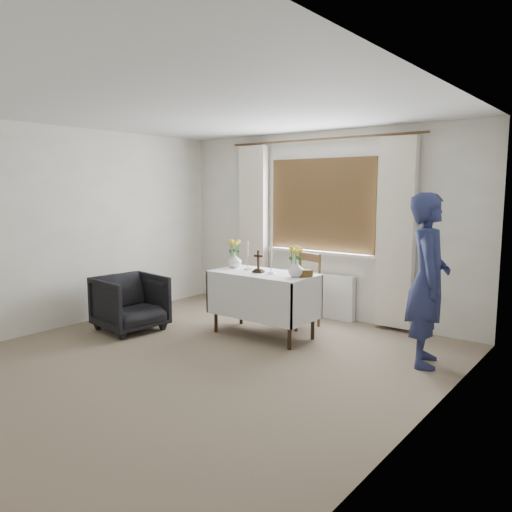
{
  "coord_description": "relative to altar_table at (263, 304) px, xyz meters",
  "views": [
    {
      "loc": [
        3.46,
        -3.38,
        1.74
      ],
      "look_at": [
        0.03,
        1.02,
        0.98
      ],
      "focal_mm": 35.0,
      "sensor_mm": 36.0,
      "label": 1
    }
  ],
  "objects": [
    {
      "name": "flower_vase_left",
      "position": [
        -0.5,
        0.07,
        0.47
      ],
      "size": [
        0.21,
        0.21,
        0.18
      ],
      "primitive_type": "imported",
      "rotation": [
        0.0,
        0.0,
        0.24
      ],
      "color": "silver",
      "rests_on": "altar_table"
    },
    {
      "name": "ground",
      "position": [
        0.02,
        -1.22,
        -0.38
      ],
      "size": [
        5.0,
        5.0,
        0.0
      ],
      "primitive_type": "plane",
      "color": "gray",
      "rests_on": "ground"
    },
    {
      "name": "wooden_chair",
      "position": [
        0.09,
        0.62,
        0.08
      ],
      "size": [
        0.53,
        0.53,
        0.93
      ],
      "primitive_type": null,
      "rotation": [
        0.0,
        0.0,
        -0.29
      ],
      "color": "brown",
      "rests_on": "ground"
    },
    {
      "name": "radiator",
      "position": [
        0.02,
        1.2,
        -0.08
      ],
      "size": [
        1.1,
        0.1,
        0.6
      ],
      "primitive_type": "cube",
      "color": "white",
      "rests_on": "ground"
    },
    {
      "name": "wicker_basket",
      "position": [
        0.5,
        0.08,
        0.42
      ],
      "size": [
        0.25,
        0.25,
        0.08
      ],
      "primitive_type": "cylinder",
      "rotation": [
        0.0,
        0.0,
        0.17
      ],
      "color": "brown",
      "rests_on": "altar_table"
    },
    {
      "name": "candlestick_left",
      "position": [
        -0.26,
        0.03,
        0.56
      ],
      "size": [
        0.13,
        0.13,
        0.35
      ],
      "primitive_type": null,
      "rotation": [
        0.0,
        0.0,
        0.41
      ],
      "color": "white",
      "rests_on": "altar_table"
    },
    {
      "name": "altar_table",
      "position": [
        0.0,
        0.0,
        0.0
      ],
      "size": [
        1.24,
        0.64,
        0.76
      ],
      "primitive_type": "cube",
      "color": "white",
      "rests_on": "ground"
    },
    {
      "name": "person",
      "position": [
        1.85,
        0.23,
        0.47
      ],
      "size": [
        0.6,
        0.72,
        1.7
      ],
      "primitive_type": "imported",
      "rotation": [
        0.0,
        0.0,
        1.92
      ],
      "color": "navy",
      "rests_on": "ground"
    },
    {
      "name": "armchair",
      "position": [
        -1.43,
        -0.82,
        -0.04
      ],
      "size": [
        0.84,
        0.82,
        0.69
      ],
      "primitive_type": "imported",
      "rotation": [
        0.0,
        0.0,
        1.45
      ],
      "color": "black",
      "rests_on": "ground"
    },
    {
      "name": "flower_vase_right",
      "position": [
        0.46,
        -0.01,
        0.47
      ],
      "size": [
        0.22,
        0.22,
        0.18
      ],
      "primitive_type": "imported",
      "rotation": [
        0.0,
        0.0,
        -0.29
      ],
      "color": "silver",
      "rests_on": "altar_table"
    },
    {
      "name": "wooden_cross",
      "position": [
        -0.04,
        -0.04,
        0.51
      ],
      "size": [
        0.13,
        0.1,
        0.26
      ],
      "primitive_type": null,
      "rotation": [
        0.0,
        0.0,
        0.14
      ],
      "color": "black",
      "rests_on": "altar_table"
    },
    {
      "name": "candlestick_right",
      "position": [
        0.13,
        -0.02,
        0.57
      ],
      "size": [
        0.11,
        0.11,
        0.37
      ],
      "primitive_type": null,
      "rotation": [
        0.0,
        0.0,
        0.08
      ],
      "color": "white",
      "rests_on": "altar_table"
    }
  ]
}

